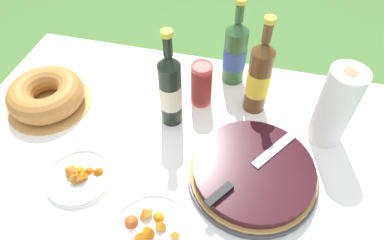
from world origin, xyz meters
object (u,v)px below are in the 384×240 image
snack_plate_near (79,176)px  snack_plate_left (152,232)px  bundt_cake (46,95)px  juice_bottle_red (170,90)px  cup_stack (201,84)px  paper_towel_roll (336,107)px  cider_bottle_amber (259,77)px  serving_knife (247,171)px  berry_tart (253,172)px  cider_bottle_green (235,52)px

snack_plate_near → snack_plate_left: same height
bundt_cake → juice_bottle_red: (0.44, 0.04, 0.09)m
cup_stack → snack_plate_left: 0.52m
bundt_cake → paper_towel_roll: (0.94, 0.09, 0.09)m
cider_bottle_amber → snack_plate_left: size_ratio=1.59×
serving_knife → cider_bottle_amber: bearing=37.3°
serving_knife → paper_towel_roll: paper_towel_roll is taller
serving_knife → snack_plate_near: (-0.48, -0.10, -0.05)m
cider_bottle_amber → berry_tart: bearing=-84.0°
berry_tart → paper_towel_roll: paper_towel_roll is taller
serving_knife → cider_bottle_green: (-0.11, 0.45, 0.06)m
berry_tart → paper_towel_roll: size_ratio=1.40×
cider_bottle_amber → snack_plate_near: cider_bottle_amber is taller
berry_tart → cup_stack: bearing=128.1°
cider_bottle_green → berry_tart: bearing=-73.1°
cup_stack → paper_towel_roll: (0.42, -0.06, 0.05)m
cider_bottle_green → paper_towel_roll: (0.33, -0.21, 0.01)m
berry_tart → bundt_cake: (-0.73, 0.13, 0.02)m
snack_plate_near → cider_bottle_amber: bearing=42.1°
juice_bottle_red → snack_plate_left: size_ratio=1.57×
serving_knife → cider_bottle_amber: 0.33m
bundt_cake → cup_stack: bearing=15.6°
snack_plate_left → bundt_cake: bearing=143.8°
berry_tart → cup_stack: size_ratio=2.34×
serving_knife → cup_stack: cup_stack is taller
serving_knife → paper_towel_roll: 0.34m
cider_bottle_amber → paper_towel_roll: bearing=-17.7°
berry_tart → cider_bottle_amber: (-0.03, 0.29, 0.11)m
bundt_cake → snack_plate_near: bearing=-46.8°
snack_plate_left → berry_tart: bearing=45.0°
cider_bottle_green → snack_plate_left: 0.67m
cider_bottle_green → snack_plate_near: size_ratio=1.65×
cider_bottle_amber → cider_bottle_green: bearing=126.8°
berry_tart → juice_bottle_red: size_ratio=1.08×
cider_bottle_green → cup_stack: bearing=-121.3°
juice_bottle_red → paper_towel_roll: size_ratio=1.29×
cup_stack → paper_towel_roll: size_ratio=0.60×
cup_stack → snack_plate_left: cup_stack is taller
snack_plate_near → serving_knife: bearing=11.9°
serving_knife → snack_plate_left: size_ratio=1.44×
serving_knife → paper_towel_roll: size_ratio=1.18×
cider_bottle_amber → snack_plate_near: (-0.46, -0.42, -0.13)m
berry_tart → serving_knife: serving_knife is taller
cup_stack → cider_bottle_green: cider_bottle_green is taller
juice_bottle_red → serving_knife: bearing=-34.9°
snack_plate_left → paper_towel_roll: paper_towel_roll is taller
snack_plate_near → paper_towel_roll: bearing=26.0°
bundt_cake → cider_bottle_green: (0.61, 0.29, 0.08)m
bundt_cake → serving_knife: bearing=-12.3°
serving_knife → juice_bottle_red: 0.35m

